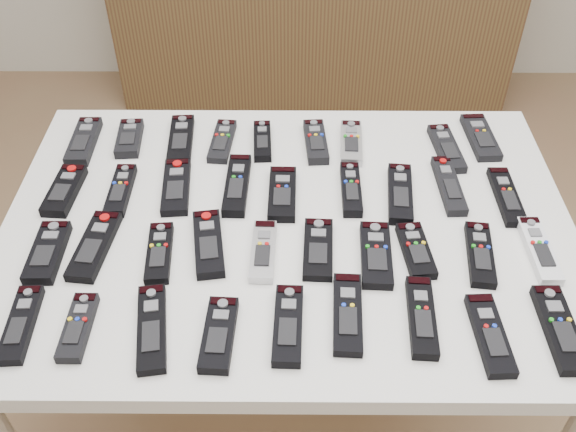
{
  "coord_description": "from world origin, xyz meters",
  "views": [
    {
      "loc": [
        -0.08,
        -1.01,
        1.74
      ],
      "look_at": [
        -0.09,
        0.01,
        0.8
      ],
      "focal_mm": 40.0,
      "sensor_mm": 36.0,
      "label": 1
    }
  ],
  "objects_px": {
    "remote_10": "(121,190)",
    "remote_27": "(539,250)",
    "remote_14": "(351,189)",
    "table": "(288,241)",
    "remote_25": "(416,250)",
    "sideboard": "(314,10)",
    "remote_20": "(159,253)",
    "remote_2": "(181,139)",
    "remote_21": "(209,243)",
    "remote_31": "(219,334)",
    "remote_7": "(446,148)",
    "remote_28": "(21,324)",
    "remote_12": "(237,185)",
    "remote_8": "(481,137)",
    "remote_33": "(348,314)",
    "remote_34": "(422,317)",
    "remote_29": "(78,327)",
    "remote_30": "(152,328)",
    "remote_6": "(351,143)",
    "remote_17": "(506,196)",
    "remote_24": "(376,255)",
    "remote_32": "(288,325)",
    "remote_13": "(282,194)",
    "remote_26": "(480,254)",
    "remote_35": "(490,335)",
    "remote_3": "(222,141)",
    "remote_22": "(263,251)",
    "remote_4": "(262,141)",
    "remote_11": "(176,187)",
    "remote_18": "(47,252)",
    "remote_15": "(400,194)",
    "remote_1": "(129,138)",
    "remote_16": "(449,185)",
    "remote_19": "(94,246)",
    "remote_9": "(64,190)"
  },
  "relations": [
    {
      "from": "remote_7",
      "to": "remote_34",
      "type": "height_order",
      "value": "remote_34"
    },
    {
      "from": "remote_25",
      "to": "table",
      "type": "bearing_deg",
      "value": 154.73
    },
    {
      "from": "remote_9",
      "to": "remote_11",
      "type": "distance_m",
      "value": 0.25
    },
    {
      "from": "remote_21",
      "to": "remote_31",
      "type": "bearing_deg",
      "value": -88.59
    },
    {
      "from": "sideboard",
      "to": "remote_12",
      "type": "bearing_deg",
      "value": -95.1
    },
    {
      "from": "remote_6",
      "to": "remote_12",
      "type": "distance_m",
      "value": 0.32
    },
    {
      "from": "remote_10",
      "to": "remote_13",
      "type": "distance_m",
      "value": 0.37
    },
    {
      "from": "remote_10",
      "to": "remote_17",
      "type": "bearing_deg",
      "value": -1.01
    },
    {
      "from": "remote_4",
      "to": "remote_20",
      "type": "xyz_separation_m",
      "value": [
        -0.2,
        -0.39,
        -0.0
      ]
    },
    {
      "from": "table",
      "to": "remote_13",
      "type": "height_order",
      "value": "remote_13"
    },
    {
      "from": "remote_17",
      "to": "remote_18",
      "type": "distance_m",
      "value": 1.01
    },
    {
      "from": "remote_10",
      "to": "remote_24",
      "type": "distance_m",
      "value": 0.6
    },
    {
      "from": "remote_20",
      "to": "remote_31",
      "type": "xyz_separation_m",
      "value": [
        0.14,
        -0.21,
        0.0
      ]
    },
    {
      "from": "remote_3",
      "to": "remote_32",
      "type": "bearing_deg",
      "value": -68.82
    },
    {
      "from": "remote_3",
      "to": "remote_26",
      "type": "height_order",
      "value": "remote_26"
    },
    {
      "from": "remote_2",
      "to": "remote_10",
      "type": "bearing_deg",
      "value": -122.7
    },
    {
      "from": "remote_6",
      "to": "remote_17",
      "type": "bearing_deg",
      "value": -27.09
    },
    {
      "from": "table",
      "to": "remote_34",
      "type": "distance_m",
      "value": 0.37
    },
    {
      "from": "remote_7",
      "to": "remote_25",
      "type": "distance_m",
      "value": 0.37
    },
    {
      "from": "remote_8",
      "to": "remote_33",
      "type": "height_order",
      "value": "same"
    },
    {
      "from": "sideboard",
      "to": "remote_20",
      "type": "bearing_deg",
      "value": -98.58
    },
    {
      "from": "remote_29",
      "to": "remote_30",
      "type": "relative_size",
      "value": 0.76
    },
    {
      "from": "remote_6",
      "to": "remote_14",
      "type": "bearing_deg",
      "value": -90.67
    },
    {
      "from": "remote_15",
      "to": "remote_30",
      "type": "xyz_separation_m",
      "value": [
        -0.5,
        -0.38,
        -0.0
      ]
    },
    {
      "from": "remote_28",
      "to": "remote_12",
      "type": "bearing_deg",
      "value": 44.01
    },
    {
      "from": "remote_1",
      "to": "remote_15",
      "type": "bearing_deg",
      "value": -21.59
    },
    {
      "from": "remote_34",
      "to": "remote_4",
      "type": "bearing_deg",
      "value": 123.39
    },
    {
      "from": "remote_27",
      "to": "remote_22",
      "type": "bearing_deg",
      "value": 179.89
    },
    {
      "from": "remote_13",
      "to": "remote_2",
      "type": "bearing_deg",
      "value": 141.56
    },
    {
      "from": "remote_10",
      "to": "remote_27",
      "type": "distance_m",
      "value": 0.92
    },
    {
      "from": "sideboard",
      "to": "remote_20",
      "type": "distance_m",
      "value": 1.94
    },
    {
      "from": "sideboard",
      "to": "remote_20",
      "type": "relative_size",
      "value": 11.09
    },
    {
      "from": "remote_2",
      "to": "remote_14",
      "type": "distance_m",
      "value": 0.46
    },
    {
      "from": "remote_2",
      "to": "remote_28",
      "type": "bearing_deg",
      "value": -114.19
    },
    {
      "from": "remote_19",
      "to": "remote_11",
      "type": "bearing_deg",
      "value": 59.38
    },
    {
      "from": "remote_8",
      "to": "remote_11",
      "type": "relative_size",
      "value": 0.98
    },
    {
      "from": "remote_19",
      "to": "remote_33",
      "type": "distance_m",
      "value": 0.55
    },
    {
      "from": "remote_2",
      "to": "remote_32",
      "type": "relative_size",
      "value": 1.06
    },
    {
      "from": "remote_14",
      "to": "table",
      "type": "bearing_deg",
      "value": -144.68
    },
    {
      "from": "remote_6",
      "to": "remote_31",
      "type": "height_order",
      "value": "same"
    },
    {
      "from": "remote_3",
      "to": "sideboard",
      "type": "bearing_deg",
      "value": 84.27
    },
    {
      "from": "remote_33",
      "to": "remote_35",
      "type": "bearing_deg",
      "value": -7.39
    },
    {
      "from": "remote_16",
      "to": "remote_33",
      "type": "relative_size",
      "value": 1.05
    },
    {
      "from": "remote_3",
      "to": "remote_26",
      "type": "bearing_deg",
      "value": -29.92
    },
    {
      "from": "remote_2",
      "to": "remote_3",
      "type": "distance_m",
      "value": 0.1
    },
    {
      "from": "remote_10",
      "to": "remote_32",
      "type": "xyz_separation_m",
      "value": [
        0.39,
        -0.38,
        0.0
      ]
    },
    {
      "from": "remote_24",
      "to": "remote_26",
      "type": "distance_m",
      "value": 0.21
    },
    {
      "from": "remote_14",
      "to": "remote_34",
      "type": "height_order",
      "value": "remote_14"
    },
    {
      "from": "remote_2",
      "to": "remote_20",
      "type": "xyz_separation_m",
      "value": [
        0.01,
        -0.4,
        0.0
      ]
    },
    {
      "from": "remote_8",
      "to": "remote_25",
      "type": "bearing_deg",
      "value": -122.1
    }
  ]
}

